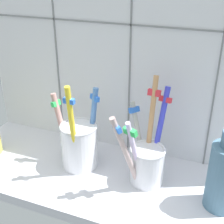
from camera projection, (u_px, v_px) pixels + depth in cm
name	position (u px, v px, depth cm)	size (l,w,h in cm)	color
counter_slab	(109.00, 181.00, 58.68)	(64.00, 22.00, 2.00)	silver
tile_wall_back	(132.00, 54.00, 59.02)	(64.00, 2.20, 45.00)	white
toothbrush_cup_left	(79.00, 143.00, 59.57)	(9.35, 8.47, 18.37)	white
toothbrush_cup_right	(146.00, 159.00, 55.43)	(8.27, 12.88, 19.11)	white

